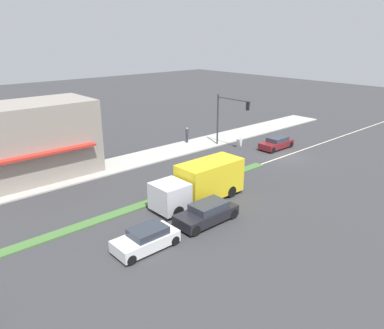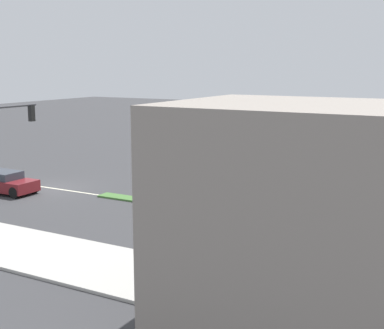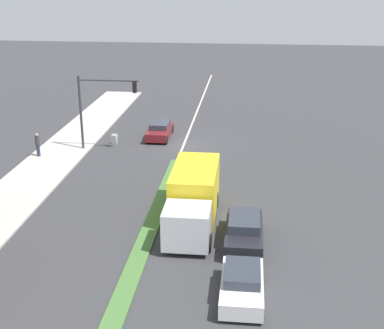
# 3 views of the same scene
# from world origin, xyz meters

# --- Properties ---
(ground_plane) EXTENTS (160.00, 160.00, 0.00)m
(ground_plane) POSITION_xyz_m (0.00, 18.00, 0.00)
(ground_plane) COLOR #38383A
(lane_marking_center) EXTENTS (0.16, 60.00, 0.01)m
(lane_marking_center) POSITION_xyz_m (0.00, 0.00, 0.00)
(lane_marking_center) COLOR beige
(lane_marking_center) RESTS_ON ground
(traffic_signal_main) EXTENTS (4.59, 0.34, 5.60)m
(traffic_signal_main) POSITION_xyz_m (6.12, 2.14, 3.90)
(traffic_signal_main) COLOR #333338
(traffic_signal_main) RESTS_ON sidewalk_right
(pedestrian) EXTENTS (0.34, 0.34, 1.74)m
(pedestrian) POSITION_xyz_m (10.27, 4.30, 1.04)
(pedestrian) COLOR #282D42
(pedestrian) RESTS_ON sidewalk_right
(warning_aframe_sign) EXTENTS (0.45, 0.53, 0.84)m
(warning_aframe_sign) POSITION_xyz_m (5.47, 0.72, 0.43)
(warning_aframe_sign) COLOR silver
(warning_aframe_sign) RESTS_ON ground
(delivery_truck) EXTENTS (2.44, 7.50, 2.87)m
(delivery_truck) POSITION_xyz_m (-2.20, 13.73, 1.47)
(delivery_truck) COLOR silver
(delivery_truck) RESTS_ON ground
(sedan_maroon) EXTENTS (1.76, 4.12, 1.28)m
(sedan_maroon) POSITION_xyz_m (2.20, -1.62, 0.62)
(sedan_maroon) COLOR maroon
(sedan_maroon) RESTS_ON ground
(sedan_dark) EXTENTS (1.86, 4.40, 1.37)m
(sedan_dark) POSITION_xyz_m (-5.00, 15.79, 0.67)
(sedan_dark) COLOR black
(sedan_dark) RESTS_ON ground
(van_white) EXTENTS (1.79, 3.82, 1.30)m
(van_white) POSITION_xyz_m (-5.00, 20.68, 0.63)
(van_white) COLOR silver
(van_white) RESTS_ON ground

